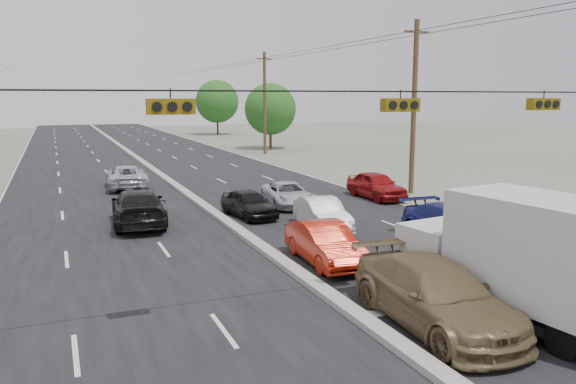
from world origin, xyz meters
The scene contains 18 objects.
ground centered at (0.00, 0.00, 0.00)m, with size 200.00×200.00×0.00m, color #606356.
road_surface centered at (0.00, 30.00, 0.00)m, with size 20.00×160.00×0.02m, color black.
center_median centered at (0.00, 30.00, 0.10)m, with size 0.50×160.00×0.20m, color gray.
utility_pole_right_b centered at (12.50, 15.00, 5.11)m, with size 1.60×0.30×10.00m.
utility_pole_right_c centered at (12.50, 40.00, 5.11)m, with size 1.60×0.30×10.00m.
traffic_signals centered at (1.40, 0.00, 5.49)m, with size 25.00×0.30×0.54m.
tree_right_mid centered at (15.00, 45.00, 4.34)m, with size 5.60×5.60×7.14m.
tree_right_far centered at (16.00, 70.00, 4.96)m, with size 6.40×6.40×8.16m.
box_truck centered at (3.79, -2.25, 1.68)m, with size 3.07×6.68×3.27m.
tan_sedan centered at (1.55, -1.71, 0.80)m, with size 2.24×5.51×1.60m, color brown.
red_sedan centered at (1.40, 4.12, 0.70)m, with size 1.48×4.24×1.40m, color #A61A0A.
queue_car_a centered at (1.40, 12.25, 0.66)m, with size 1.55×3.85×1.31m, color black.
queue_car_b centered at (3.50, 8.62, 0.68)m, with size 1.43×4.11×1.35m, color silver.
queue_car_c centered at (4.16, 14.08, 0.61)m, with size 2.04×4.42×1.23m, color #B4B7BC.
queue_car_d centered at (7.00, 4.33, 0.76)m, with size 2.12×5.21×1.51m, color #101554.
queue_car_e centered at (9.60, 14.19, 0.74)m, with size 1.76×4.36×1.49m, color maroon.
oncoming_near centered at (-3.66, 12.60, 0.80)m, with size 2.23×5.49×1.59m, color black.
oncoming_far centered at (-2.90, 23.32, 0.72)m, with size 2.38×5.16×1.43m, color #ADAFB5.
Camera 1 is at (-6.93, -12.58, 5.67)m, focal length 35.00 mm.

